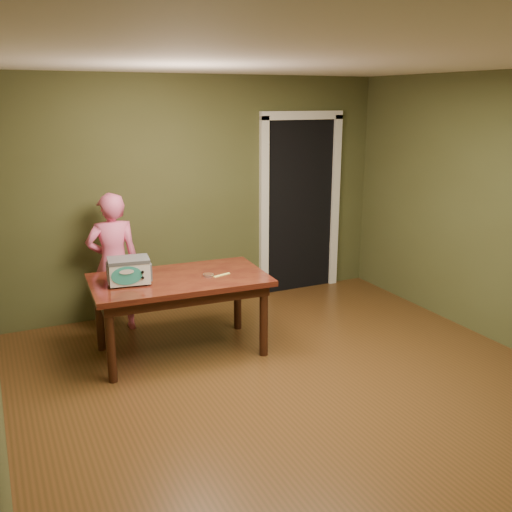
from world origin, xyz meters
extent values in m
plane|color=#523017|center=(0.00, 0.00, 0.00)|extent=(5.00, 5.00, 0.00)
cube|color=#454A27|center=(0.00, 2.50, 1.30)|extent=(4.50, 0.02, 2.60)
cube|color=white|center=(0.00, 0.00, 2.60)|extent=(4.50, 5.00, 0.02)
cube|color=black|center=(1.30, 2.80, 1.05)|extent=(0.90, 0.60, 2.10)
cube|color=black|center=(1.30, 2.48, 1.05)|extent=(0.90, 0.02, 2.10)
cube|color=white|center=(0.80, 2.47, 1.05)|extent=(0.10, 0.06, 2.20)
cube|color=white|center=(1.80, 2.47, 1.05)|extent=(0.10, 0.06, 2.20)
cube|color=white|center=(1.30, 2.47, 2.15)|extent=(1.10, 0.06, 0.10)
cube|color=#360E0C|center=(-0.66, 1.29, 0.72)|extent=(1.65, 0.99, 0.05)
cube|color=black|center=(-0.66, 1.29, 0.65)|extent=(1.52, 0.87, 0.10)
cylinder|color=black|center=(-1.38, 0.99, 0.35)|extent=(0.08, 0.08, 0.70)
cylinder|color=black|center=(-1.33, 1.68, 0.35)|extent=(0.08, 0.08, 0.70)
cylinder|color=black|center=(0.02, 0.90, 0.35)|extent=(0.08, 0.08, 0.70)
cylinder|color=black|center=(0.06, 1.60, 0.35)|extent=(0.08, 0.08, 0.70)
cylinder|color=#4C4F54|center=(-1.27, 1.24, 0.76)|extent=(0.02, 0.02, 0.01)
cylinder|color=#4C4F54|center=(-1.24, 1.42, 0.76)|extent=(0.02, 0.02, 0.01)
cylinder|color=#4C4F54|center=(-0.98, 1.19, 0.76)|extent=(0.02, 0.02, 0.01)
cylinder|color=#4C4F54|center=(-0.96, 1.38, 0.76)|extent=(0.02, 0.02, 0.01)
cube|color=white|center=(-1.11, 1.31, 0.86)|extent=(0.38, 0.30, 0.20)
cube|color=#4C4F54|center=(-1.11, 1.31, 0.97)|extent=(0.39, 0.30, 0.03)
cube|color=#4C4F54|center=(-1.29, 1.33, 0.86)|extent=(0.05, 0.22, 0.15)
cube|color=#4C4F54|center=(-0.93, 1.28, 0.86)|extent=(0.05, 0.22, 0.15)
ellipsoid|color=teal|center=(-1.16, 1.19, 0.86)|extent=(0.26, 0.05, 0.17)
cylinder|color=black|center=(-1.03, 1.16, 0.89)|extent=(0.03, 0.02, 0.02)
cylinder|color=black|center=(-1.03, 1.16, 0.84)|extent=(0.02, 0.01, 0.02)
cylinder|color=silver|center=(-0.40, 1.21, 0.76)|extent=(0.10, 0.10, 0.02)
cylinder|color=#4E301A|center=(-0.40, 1.21, 0.77)|extent=(0.09, 0.09, 0.01)
cube|color=#FFF66E|center=(-0.28, 1.18, 0.75)|extent=(0.18, 0.08, 0.01)
imported|color=pink|center=(-1.08, 2.13, 0.72)|extent=(0.54, 0.37, 1.45)
camera|label=1|loc=(-2.18, -3.53, 2.34)|focal=40.00mm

